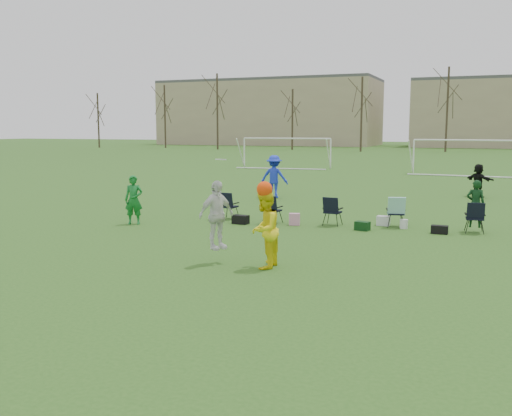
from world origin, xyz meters
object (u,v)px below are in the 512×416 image
at_px(fielder_blue, 274,177).
at_px(goal_mid, 467,147).
at_px(fielder_green_near, 134,200).
at_px(fielder_black, 478,180).
at_px(goal_left, 287,144).
at_px(center_contest, 247,223).

height_order(fielder_blue, goal_mid, goal_mid).
distance_m(fielder_green_near, goal_mid, 28.10).
relative_size(fielder_blue, fielder_black, 1.26).
xyz_separation_m(fielder_black, goal_left, (-14.99, 15.76, 1.13)).
bearing_deg(center_contest, goal_left, 107.44).
relative_size(fielder_green_near, center_contest, 0.66).
bearing_deg(fielder_green_near, center_contest, -55.23).
bearing_deg(fielder_blue, goal_left, -77.51).
xyz_separation_m(fielder_green_near, goal_left, (-4.31, 28.35, 1.09)).
relative_size(center_contest, goal_left, 0.34).
distance_m(center_contest, goal_mid, 30.66).
relative_size(fielder_green_near, fielder_blue, 0.84).
height_order(fielder_green_near, fielder_blue, fielder_blue).
xyz_separation_m(fielder_black, center_contest, (-4.81, -16.65, 0.24)).
relative_size(fielder_black, goal_mid, 0.21).
height_order(fielder_green_near, center_contest, center_contest).
distance_m(fielder_blue, goal_mid, 19.31).
xyz_separation_m(fielder_blue, center_contest, (4.03, -12.79, 0.04)).
distance_m(fielder_black, center_contest, 17.33).
bearing_deg(fielder_blue, goal_mid, -118.93).
bearing_deg(goal_left, center_contest, -77.56).
relative_size(fielder_blue, goal_mid, 0.27).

